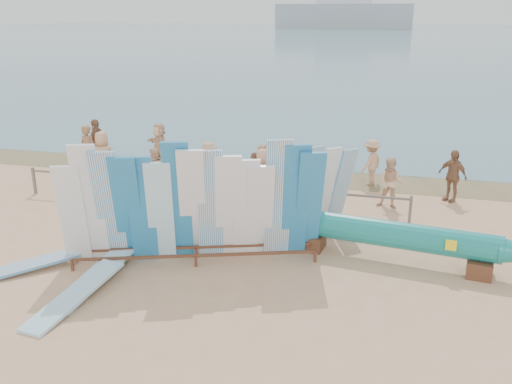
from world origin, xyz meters
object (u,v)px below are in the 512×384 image
(main_surfboard_rack, at_px, (194,208))
(beachgoer_1, at_px, (89,151))
(flat_board_b, at_px, (76,302))
(beachgoer_5, at_px, (263,166))
(beachgoer_9, at_px, (371,162))
(beachgoer_10, at_px, (452,176))
(beachgoer_3, at_px, (209,164))
(beach_chair_left, at_px, (232,197))
(flat_board_a, at_px, (95,283))
(beachgoer_0, at_px, (103,158))
(stroller, at_px, (290,194))
(beachgoer_6, at_px, (263,175))
(flat_board_e, at_px, (20,272))
(beachgoer_11, at_px, (160,145))
(vendor_table, at_px, (247,233))
(beachgoer_2, at_px, (156,171))
(beachgoer_8, at_px, (391,183))
(beach_chair_right, at_px, (221,189))
(outrigger_canoe, at_px, (393,236))
(beachgoer_7, at_px, (311,171))
(side_surfboard_rack, at_px, (317,192))
(beachgoer_4, at_px, (254,176))

(main_surfboard_rack, distance_m, beachgoer_1, 8.62)
(flat_board_b, xyz_separation_m, beachgoer_5, (2.05, 8.42, 0.77))
(beachgoer_9, relative_size, beachgoer_10, 0.96)
(beachgoer_3, bearing_deg, beach_chair_left, -27.47)
(flat_board_a, bearing_deg, beachgoer_0, 120.50)
(flat_board_a, distance_m, beachgoer_5, 7.91)
(beach_chair_left, relative_size, stroller, 0.74)
(beachgoer_6, bearing_deg, beachgoer_10, -113.22)
(flat_board_e, xyz_separation_m, flat_board_a, (1.97, -0.06, 0.00))
(main_surfboard_rack, relative_size, stroller, 5.78)
(beachgoer_11, bearing_deg, beachgoer_0, -62.82)
(vendor_table, bearing_deg, beachgoer_2, 131.72)
(beachgoer_6, relative_size, beachgoer_0, 0.90)
(beachgoer_8, bearing_deg, beach_chair_right, -166.25)
(flat_board_a, height_order, beach_chair_right, beach_chair_right)
(flat_board_a, relative_size, beachgoer_0, 1.43)
(beachgoer_6, xyz_separation_m, beachgoer_1, (-6.78, 1.18, 0.09))
(flat_board_e, bearing_deg, beach_chair_right, 110.20)
(beachgoer_2, bearing_deg, beachgoer_8, 40.35)
(outrigger_canoe, relative_size, beachgoer_7, 4.44)
(beachgoer_8, xyz_separation_m, beachgoer_5, (-4.22, 0.97, -0.02))
(side_surfboard_rack, bearing_deg, beachgoer_1, 115.96)
(outrigger_canoe, distance_m, beachgoer_5, 6.50)
(beachgoer_9, bearing_deg, outrigger_canoe, 36.37)
(side_surfboard_rack, height_order, beachgoer_4, side_surfboard_rack)
(beach_chair_right, bearing_deg, outrigger_canoe, -34.96)
(flat_board_e, xyz_separation_m, beachgoer_4, (4.06, 6.31, 0.78))
(beach_chair_right, relative_size, beachgoer_0, 0.50)
(beachgoer_11, relative_size, beachgoer_2, 1.10)
(main_surfboard_rack, xyz_separation_m, beachgoer_8, (4.48, 5.05, -0.59))
(beachgoer_11, bearing_deg, side_surfboard_rack, 10.04)
(outrigger_canoe, height_order, beachgoer_10, beachgoer_10)
(beach_chair_left, bearing_deg, flat_board_b, -71.31)
(flat_board_e, xyz_separation_m, beachgoer_7, (5.75, 7.17, 0.82))
(main_surfboard_rack, bearing_deg, beachgoer_2, 105.01)
(stroller, relative_size, beachgoer_7, 0.64)
(flat_board_b, bearing_deg, beachgoer_0, 122.59)
(stroller, relative_size, beachgoer_3, 0.67)
(beachgoer_7, height_order, beachgoer_2, beachgoer_7)
(beachgoer_5, bearing_deg, flat_board_e, -151.12)
(side_surfboard_rack, relative_size, beachgoer_9, 1.55)
(beachgoer_3, relative_size, beachgoer_4, 1.00)
(vendor_table, distance_m, flat_board_b, 4.58)
(beachgoer_5, xyz_separation_m, beachgoer_7, (1.70, -0.36, 0.05))
(beachgoer_2, bearing_deg, flat_board_a, -41.91)
(beachgoer_8, distance_m, beachgoer_4, 4.23)
(beachgoer_10, bearing_deg, stroller, -121.99)
(outrigger_canoe, relative_size, flat_board_e, 2.69)
(beachgoer_7, bearing_deg, beachgoer_6, -15.45)
(beachgoer_5, height_order, beachgoer_7, beachgoer_7)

